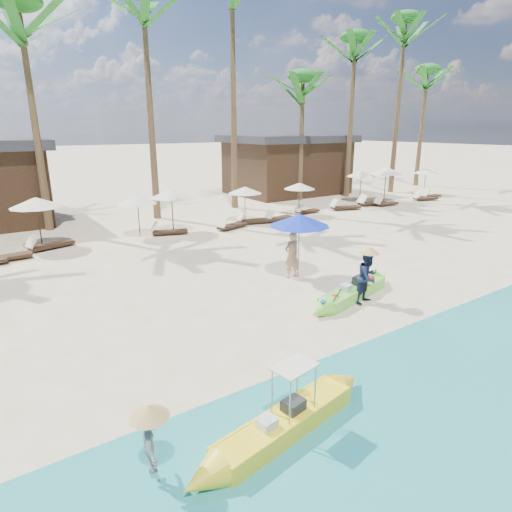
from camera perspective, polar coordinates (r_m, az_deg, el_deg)
ground at (r=11.78m, az=2.57°, el=-7.68°), size 240.00×240.00×0.00m
wet_sand_strip at (r=8.83m, az=23.33°, el=-18.29°), size 240.00×4.50×0.01m
green_canoe at (r=13.02m, az=12.80°, el=-4.71°), size 4.54×1.37×0.59m
yellow_canoe at (r=7.61m, az=3.99°, el=-21.25°), size 4.52×1.06×1.18m
tourist at (r=14.30m, az=4.79°, el=0.16°), size 0.59×0.40×1.59m
vendor_green at (r=12.64m, az=14.66°, el=-2.73°), size 0.85×0.73×1.54m
vendor_yellow at (r=6.69m, az=-13.76°, el=-22.92°), size 0.51×0.69×0.95m
blue_umbrella at (r=14.13m, az=5.83°, el=4.79°), size 2.01×2.01×2.17m
resort_parasol_4 at (r=19.78m, az=-27.29°, el=6.37°), size 2.08×2.08×2.14m
lounger_4_left at (r=18.75m, az=-30.80°, el=-0.04°), size 1.86×0.67×0.62m
resort_parasol_5 at (r=20.30m, az=-15.55°, el=7.25°), size 1.85×1.85×1.91m
lounger_5_left at (r=19.74m, az=-25.95°, el=1.41°), size 1.94×1.04×0.63m
resort_parasol_6 at (r=20.75m, az=-11.23°, el=8.19°), size 2.03×2.03×2.09m
lounger_6_left at (r=20.61m, az=-11.77°, el=3.32°), size 1.80×1.05×0.59m
lounger_6_right at (r=21.38m, az=-3.41°, el=4.15°), size 1.88×1.04×0.61m
resort_parasol_7 at (r=22.86m, az=-1.49°, el=8.78°), size 1.82×1.82×1.87m
lounger_7_left at (r=22.52m, az=-0.31°, el=4.87°), size 2.02×1.08×0.66m
lounger_7_right at (r=23.32m, az=2.94°, el=5.18°), size 1.68×0.61×0.56m
resort_parasol_8 at (r=24.72m, az=5.83°, el=9.28°), size 1.80×1.80×1.86m
lounger_8_left at (r=25.39m, az=6.68°, el=6.04°), size 1.63×0.54×0.55m
resort_parasol_9 at (r=30.06m, az=13.88°, el=10.62°), size 2.03×2.03×2.09m
lounger_9_left at (r=26.91m, az=11.63°, el=6.48°), size 1.96×1.15×0.64m
lounger_9_right at (r=28.85m, az=15.01°, el=6.96°), size 2.06×0.86×0.68m
resort_parasol_10 at (r=30.26m, az=16.98°, el=10.85°), size 2.27×2.27×2.34m
lounger_10_left at (r=28.95m, az=16.84°, el=6.79°), size 1.77×0.69×0.59m
lounger_10_right at (r=32.00m, az=21.52°, el=7.25°), size 1.85×1.05×0.60m
resort_parasol_11 at (r=34.89m, az=21.73°, el=10.51°), size 1.89×1.89×1.94m
lounger_11_left at (r=33.26m, az=22.18°, el=7.49°), size 1.77×0.61×0.60m
palm_3 at (r=23.36m, az=-28.67°, el=24.04°), size 2.08×2.08×10.52m
palm_4 at (r=24.60m, az=-14.61°, el=27.04°), size 2.08×2.08×11.70m
palm_5 at (r=27.48m, az=-3.19°, el=29.27°), size 2.08×2.08×13.60m
palm_6 at (r=30.16m, az=6.23°, el=20.85°), size 2.08×2.08×8.51m
palm_7 at (r=32.27m, az=12.95°, el=23.75°), size 2.08×2.08×11.08m
palm_8 at (r=35.56m, az=19.04°, el=24.55°), size 2.08×2.08×12.70m
palm_9 at (r=40.28m, az=21.72°, el=20.23°), size 2.08×2.08×9.82m
pavilion_east at (r=33.24m, az=4.16°, el=12.14°), size 8.80×6.60×4.30m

